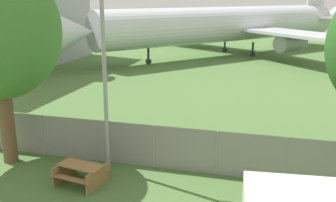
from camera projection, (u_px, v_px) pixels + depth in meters
perimeter_fence at (154, 146)px, 15.76m from camera, size 56.07×0.07×1.80m
airplane at (232, 24)px, 45.34m from camera, size 30.07×34.80×11.39m
picnic_bench_near_cabin at (81, 172)px, 14.47m from camera, size 1.89×1.66×0.76m
light_mast at (103, 43)px, 14.60m from camera, size 0.44×0.44×8.37m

